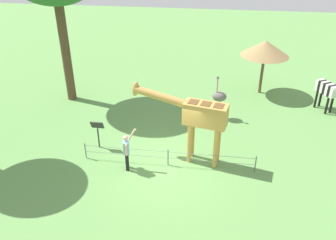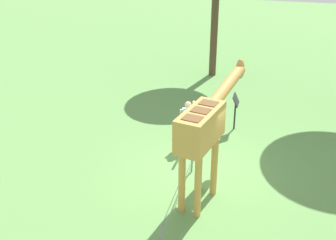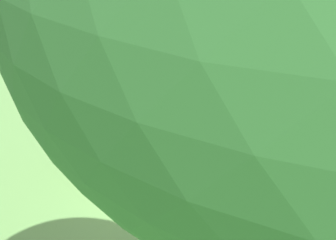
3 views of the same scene
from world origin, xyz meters
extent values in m
plane|color=#60934C|center=(0.00, 0.00, 0.00)|extent=(60.00, 60.00, 0.00)
cylinder|color=#C69347|center=(-0.82, -0.24, 0.89)|extent=(0.18, 0.18, 1.77)
cylinder|color=#C69347|center=(-0.91, -0.67, 0.89)|extent=(0.18, 0.18, 1.77)
cylinder|color=#C69347|center=(-1.89, -0.01, 0.89)|extent=(0.18, 0.18, 1.77)
cylinder|color=#C69347|center=(-1.99, -0.44, 0.89)|extent=(0.18, 0.18, 1.77)
cube|color=#C69347|center=(-1.40, -0.34, 2.22)|extent=(1.81, 1.05, 0.90)
cube|color=brown|center=(-0.92, -0.45, 2.68)|extent=(0.45, 0.51, 0.02)
cube|color=brown|center=(-1.40, -0.34, 2.68)|extent=(0.45, 0.51, 0.02)
cube|color=brown|center=(-1.89, -0.23, 2.68)|extent=(0.45, 0.51, 0.02)
cylinder|color=#C69347|center=(0.33, -0.72, 2.67)|extent=(2.42, 0.83, 0.67)
ellipsoid|color=#C69347|center=(1.48, -0.97, 2.84)|extent=(0.42, 0.33, 0.67)
cylinder|color=brown|center=(1.48, -0.91, 3.02)|extent=(0.05, 0.05, 0.14)
cylinder|color=brown|center=(1.48, -1.03, 3.02)|extent=(0.05, 0.05, 0.14)
cylinder|color=black|center=(1.62, 0.50, 0.39)|extent=(0.14, 0.14, 0.78)
cylinder|color=black|center=(1.57, 0.70, 0.39)|extent=(0.14, 0.14, 0.78)
cube|color=#8CBFE0|center=(1.59, 0.60, 1.06)|extent=(0.32, 0.41, 0.55)
sphere|color=#D8AD8C|center=(1.59, 0.60, 1.47)|extent=(0.22, 0.22, 0.22)
cylinder|color=#D8AD8C|center=(1.39, 0.38, 1.51)|extent=(0.37, 0.17, 0.51)
cylinder|color=#D8AD8C|center=(1.54, 0.81, 1.05)|extent=(0.08, 0.08, 0.50)
cube|color=black|center=(1.69, 0.40, 0.88)|extent=(0.17, 0.22, 0.24)
cylinder|color=brown|center=(8.79, 0.95, 2.27)|extent=(0.33, 0.33, 4.53)
cylinder|color=black|center=(3.20, -0.76, 0.47)|extent=(0.06, 0.06, 0.95)
cube|color=#2D2D2D|center=(3.20, -0.76, 1.13)|extent=(0.56, 0.21, 0.38)
cylinder|color=slate|center=(-3.50, 0.12, 0.38)|extent=(0.05, 0.05, 0.75)
cylinder|color=slate|center=(0.00, 0.12, 0.38)|extent=(0.05, 0.05, 0.75)
cylinder|color=slate|center=(3.50, 0.12, 0.38)|extent=(0.05, 0.05, 0.75)
cube|color=slate|center=(0.00, 0.12, 0.64)|extent=(7.00, 0.01, 0.01)
cube|color=slate|center=(0.00, 0.12, 0.34)|extent=(7.00, 0.01, 0.01)
camera|label=1|loc=(-1.62, 11.83, 8.77)|focal=37.84mm
camera|label=2|loc=(-10.75, -1.96, 6.93)|focal=45.91mm
camera|label=3|loc=(6.93, -8.35, 7.17)|focal=47.59mm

